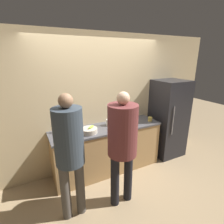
{
  "coord_description": "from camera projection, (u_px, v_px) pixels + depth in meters",
  "views": [
    {
      "loc": [
        -1.3,
        -2.39,
        2.17
      ],
      "look_at": [
        0.0,
        0.14,
        1.26
      ],
      "focal_mm": 28.0,
      "sensor_mm": 36.0,
      "label": 1
    }
  ],
  "objects": [
    {
      "name": "cup_black",
      "position": [
        123.0,
        122.0,
        3.35
      ],
      "size": [
        0.09,
        0.09,
        0.1
      ],
      "color": "#28282D",
      "rests_on": "counter"
    },
    {
      "name": "ground_plane",
      "position": [
        115.0,
        179.0,
        3.25
      ],
      "size": [
        14.0,
        14.0,
        0.0
      ],
      "primitive_type": "plane",
      "color": "#9E8460"
    },
    {
      "name": "refrigerator",
      "position": [
        168.0,
        118.0,
        3.91
      ],
      "size": [
        0.67,
        0.67,
        1.7
      ],
      "color": "#232328",
      "rests_on": "ground_plane"
    },
    {
      "name": "person_left",
      "position": [
        69.0,
        147.0,
        2.21
      ],
      "size": [
        0.37,
        0.37,
        1.77
      ],
      "color": "#4C4742",
      "rests_on": "ground_plane"
    },
    {
      "name": "wall_back",
      "position": [
        100.0,
        103.0,
        3.41
      ],
      "size": [
        5.2,
        0.06,
        2.6
      ],
      "color": "#D6BC8C",
      "rests_on": "ground_plane"
    },
    {
      "name": "bottle_green",
      "position": [
        127.0,
        119.0,
        3.49
      ],
      "size": [
        0.06,
        0.06,
        0.17
      ],
      "color": "#236033",
      "rests_on": "counter"
    },
    {
      "name": "person_center",
      "position": [
        122.0,
        138.0,
        2.44
      ],
      "size": [
        0.42,
        0.42,
        1.74
      ],
      "color": "black",
      "rests_on": "ground_plane"
    },
    {
      "name": "bottle_red",
      "position": [
        72.0,
        130.0,
        2.96
      ],
      "size": [
        0.06,
        0.06,
        0.19
      ],
      "color": "red",
      "rests_on": "counter"
    },
    {
      "name": "fruit_bowl",
      "position": [
        89.0,
        131.0,
        3.0
      ],
      "size": [
        0.28,
        0.28,
        0.12
      ],
      "color": "beige",
      "rests_on": "counter"
    },
    {
      "name": "utensil_crock",
      "position": [
        109.0,
        122.0,
        3.32
      ],
      "size": [
        0.12,
        0.12,
        0.3
      ],
      "color": "silver",
      "rests_on": "counter"
    },
    {
      "name": "counter",
      "position": [
        107.0,
        148.0,
        3.41
      ],
      "size": [
        2.1,
        0.63,
        0.91
      ],
      "color": "tan",
      "rests_on": "ground_plane"
    },
    {
      "name": "bottle_clear",
      "position": [
        59.0,
        128.0,
        3.0
      ],
      "size": [
        0.06,
        0.06,
        0.23
      ],
      "color": "silver",
      "rests_on": "counter"
    },
    {
      "name": "cup_yellow",
      "position": [
        150.0,
        119.0,
        3.55
      ],
      "size": [
        0.08,
        0.08,
        0.08
      ],
      "color": "gold",
      "rests_on": "counter"
    }
  ]
}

